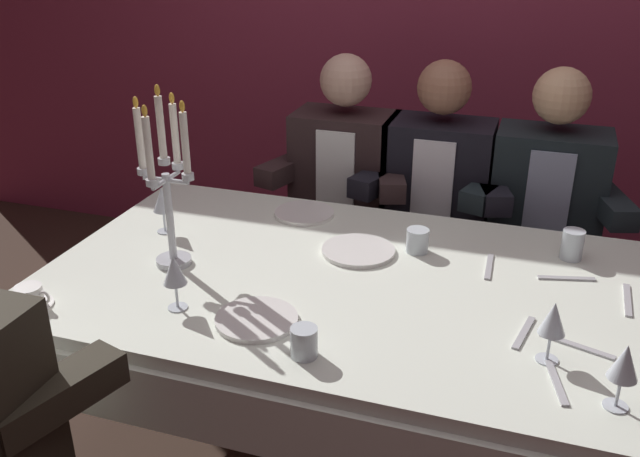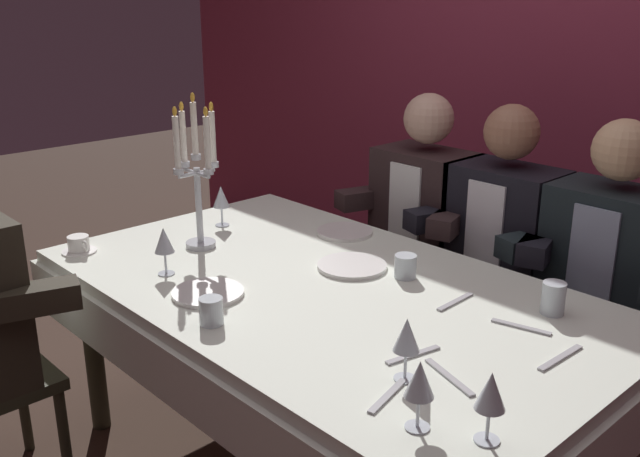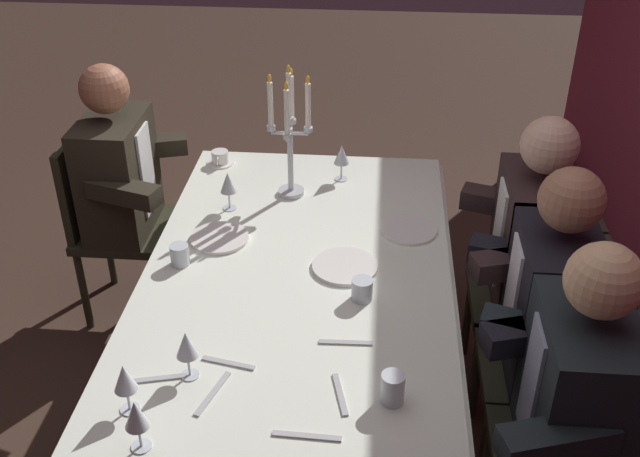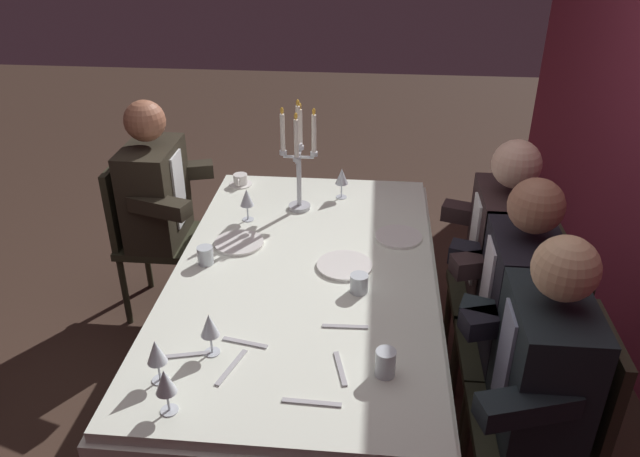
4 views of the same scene
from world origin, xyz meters
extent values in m
plane|color=#402D23|center=(0.00, 0.00, 0.00)|extent=(12.00, 12.00, 0.00)
cube|color=white|center=(0.00, 0.00, 0.72)|extent=(1.90, 1.10, 0.04)
cube|color=white|center=(0.00, 0.00, 0.61)|extent=(1.94, 1.14, 0.18)
cylinder|color=#2E2F20|center=(-0.83, -0.43, 0.35)|extent=(0.07, 0.07, 0.70)
cylinder|color=#2E2F20|center=(-0.83, 0.43, 0.35)|extent=(0.07, 0.07, 0.70)
cylinder|color=silver|center=(-0.57, -0.09, 0.75)|extent=(0.11, 0.11, 0.02)
cylinder|color=silver|center=(-0.57, -0.09, 0.90)|extent=(0.02, 0.02, 0.28)
cylinder|color=silver|center=(-0.57, -0.09, 1.08)|extent=(0.04, 0.04, 0.02)
cylinder|color=white|center=(-0.57, -0.09, 1.18)|extent=(0.02, 0.02, 0.18)
ellipsoid|color=yellow|center=(-0.57, -0.09, 1.29)|extent=(0.02, 0.02, 0.03)
cylinder|color=silver|center=(-0.54, -0.09, 1.02)|extent=(0.07, 0.01, 0.01)
cylinder|color=silver|center=(-0.50, -0.09, 1.04)|extent=(0.04, 0.04, 0.02)
cylinder|color=white|center=(-0.50, -0.09, 1.14)|extent=(0.02, 0.02, 0.18)
ellipsoid|color=yellow|center=(-0.50, -0.09, 1.25)|extent=(0.02, 0.02, 0.03)
cylinder|color=silver|center=(-0.57, -0.05, 1.02)|extent=(0.01, 0.07, 0.01)
cylinder|color=silver|center=(-0.57, -0.01, 1.04)|extent=(0.04, 0.04, 0.02)
cylinder|color=white|center=(-0.57, -0.01, 1.14)|extent=(0.02, 0.02, 0.18)
ellipsoid|color=yellow|center=(-0.57, -0.01, 1.25)|extent=(0.02, 0.02, 0.03)
cylinder|color=silver|center=(-0.61, -0.09, 1.02)|extent=(0.07, 0.01, 0.01)
cylinder|color=silver|center=(-0.65, -0.09, 1.04)|extent=(0.04, 0.04, 0.02)
cylinder|color=white|center=(-0.65, -0.09, 1.14)|extent=(0.02, 0.02, 0.18)
ellipsoid|color=yellow|center=(-0.65, -0.09, 1.25)|extent=(0.02, 0.02, 0.03)
cylinder|color=silver|center=(-0.57, -0.12, 1.02)|extent=(0.01, 0.08, 0.01)
cylinder|color=silver|center=(-0.57, -0.16, 1.04)|extent=(0.04, 0.04, 0.02)
cylinder|color=white|center=(-0.57, -0.16, 1.14)|extent=(0.02, 0.02, 0.18)
ellipsoid|color=yellow|center=(-0.57, -0.16, 1.25)|extent=(0.02, 0.02, 0.03)
cylinder|color=white|center=(-0.04, 0.17, 0.75)|extent=(0.24, 0.24, 0.01)
cylinder|color=white|center=(-0.19, -0.32, 0.75)|extent=(0.23, 0.23, 0.01)
cylinder|color=white|center=(-0.31, 0.41, 0.75)|extent=(0.22, 0.22, 0.01)
cylinder|color=silver|center=(0.84, -0.32, 0.74)|extent=(0.06, 0.06, 0.00)
cylinder|color=silver|center=(0.84, -0.32, 0.78)|extent=(0.01, 0.01, 0.07)
cone|color=silver|center=(0.84, -0.32, 0.86)|extent=(0.07, 0.07, 0.08)
cylinder|color=maroon|center=(0.84, -0.32, 0.84)|extent=(0.04, 0.04, 0.03)
cylinder|color=silver|center=(0.56, -0.26, 0.74)|extent=(0.06, 0.06, 0.00)
cylinder|color=silver|center=(0.56, -0.26, 0.78)|extent=(0.01, 0.01, 0.07)
cone|color=silver|center=(0.56, -0.26, 0.86)|extent=(0.07, 0.07, 0.08)
cylinder|color=#E0D172|center=(0.56, -0.26, 0.84)|extent=(0.04, 0.04, 0.03)
cylinder|color=silver|center=(-0.43, -0.32, 0.74)|extent=(0.06, 0.06, 0.00)
cylinder|color=silver|center=(-0.43, -0.32, 0.78)|extent=(0.01, 0.01, 0.07)
cone|color=silver|center=(-0.43, -0.32, 0.86)|extent=(0.07, 0.07, 0.08)
cylinder|color=#E0D172|center=(-0.43, -0.32, 0.84)|extent=(0.04, 0.04, 0.03)
cylinder|color=silver|center=(0.71, -0.39, 0.74)|extent=(0.06, 0.06, 0.00)
cylinder|color=silver|center=(0.71, -0.39, 0.78)|extent=(0.01, 0.01, 0.07)
cone|color=silver|center=(0.71, -0.39, 0.86)|extent=(0.07, 0.07, 0.08)
cylinder|color=#E0D172|center=(0.71, -0.39, 0.84)|extent=(0.04, 0.04, 0.03)
cylinder|color=silver|center=(-0.72, 0.12, 0.74)|extent=(0.06, 0.06, 0.00)
cylinder|color=silver|center=(-0.72, 0.12, 0.78)|extent=(0.01, 0.01, 0.07)
cone|color=silver|center=(-0.72, 0.12, 0.86)|extent=(0.07, 0.07, 0.08)
cylinder|color=maroon|center=(-0.72, 0.12, 0.84)|extent=(0.04, 0.04, 0.03)
cylinder|color=silver|center=(0.14, 0.24, 0.78)|extent=(0.07, 0.07, 0.08)
cylinder|color=silver|center=(0.61, 0.34, 0.79)|extent=(0.07, 0.07, 0.10)
cylinder|color=silver|center=(-0.02, -0.43, 0.78)|extent=(0.07, 0.07, 0.08)
cylinder|color=white|center=(-0.83, -0.44, 0.74)|extent=(0.12, 0.12, 0.01)
cylinder|color=white|center=(-0.83, -0.44, 0.77)|extent=(0.08, 0.08, 0.05)
torus|color=white|center=(-0.78, -0.44, 0.78)|extent=(0.04, 0.01, 0.04)
cube|color=#B7B7BC|center=(0.63, -0.17, 0.74)|extent=(0.19, 0.08, 0.01)
cube|color=#B7B7BC|center=(0.50, -0.15, 0.74)|extent=(0.05, 0.17, 0.01)
cube|color=#B7B7BC|center=(0.58, -0.35, 0.74)|extent=(0.06, 0.17, 0.01)
cube|color=#B7B7BC|center=(0.77, 0.11, 0.74)|extent=(0.02, 0.19, 0.01)
cube|color=#B7B7BC|center=(0.60, 0.19, 0.74)|extent=(0.17, 0.06, 0.01)
cube|color=#B7B7BC|center=(0.37, 0.20, 0.74)|extent=(0.02, 0.17, 0.01)
cylinder|color=#2E2F20|center=(-0.52, -0.70, 0.21)|extent=(0.04, 0.04, 0.42)
cylinder|color=#2E2F20|center=(-0.88, -0.70, 0.21)|extent=(0.04, 0.04, 0.42)
cylinder|color=#2E2F20|center=(-0.52, -1.06, 0.21)|extent=(0.04, 0.04, 0.42)
cylinder|color=#2E2F20|center=(-0.88, -1.06, 0.21)|extent=(0.04, 0.04, 0.42)
cube|color=#2E2F20|center=(-0.70, -0.88, 0.44)|extent=(0.42, 0.42, 0.04)
cube|color=#2E2F20|center=(-0.70, -1.07, 0.68)|extent=(0.38, 0.04, 0.44)
cube|color=#2D281D|center=(-0.70, -0.88, 0.73)|extent=(0.42, 0.26, 0.54)
cube|color=white|center=(-0.70, -0.75, 0.76)|extent=(0.16, 0.01, 0.40)
sphere|color=#A06348|center=(-0.70, -0.88, 1.14)|extent=(0.21, 0.21, 0.21)
cube|color=#2D281D|center=(-0.48, -0.78, 0.77)|extent=(0.19, 0.34, 0.08)
cube|color=#2D281D|center=(-0.92, -0.78, 0.77)|extent=(0.19, 0.34, 0.08)
cylinder|color=#2E2F20|center=(-0.48, 0.70, 0.21)|extent=(0.04, 0.04, 0.42)
cylinder|color=#2E2F20|center=(-0.12, 0.70, 0.21)|extent=(0.04, 0.04, 0.42)
cylinder|color=#2E2F20|center=(-0.48, 1.06, 0.21)|extent=(0.04, 0.04, 0.42)
cylinder|color=#2E2F20|center=(-0.12, 1.06, 0.21)|extent=(0.04, 0.04, 0.42)
cube|color=#2E2F20|center=(-0.30, 0.88, 0.44)|extent=(0.42, 0.42, 0.04)
cube|color=#2E2F20|center=(-0.30, 1.07, 0.68)|extent=(0.38, 0.04, 0.44)
cube|color=#2F2021|center=(-0.30, 0.88, 0.73)|extent=(0.42, 0.26, 0.54)
cube|color=white|center=(-0.30, 0.75, 0.76)|extent=(0.16, 0.01, 0.40)
sphere|color=#D1A48A|center=(-0.30, 0.88, 1.14)|extent=(0.21, 0.21, 0.21)
cube|color=#2F2021|center=(-0.52, 0.78, 0.77)|extent=(0.19, 0.34, 0.08)
cube|color=#2F2021|center=(-0.08, 0.78, 0.77)|extent=(0.19, 0.34, 0.08)
cylinder|color=#2E2F20|center=(-0.09, 0.70, 0.21)|extent=(0.04, 0.04, 0.42)
cylinder|color=#2E2F20|center=(0.27, 0.70, 0.21)|extent=(0.04, 0.04, 0.42)
cylinder|color=#2E2F20|center=(-0.09, 1.06, 0.21)|extent=(0.04, 0.04, 0.42)
cylinder|color=#2E2F20|center=(0.27, 1.06, 0.21)|extent=(0.04, 0.04, 0.42)
cube|color=#2E2F20|center=(0.09, 0.88, 0.44)|extent=(0.42, 0.42, 0.04)
cube|color=#2E2F20|center=(0.09, 1.07, 0.68)|extent=(0.38, 0.04, 0.44)
cube|color=black|center=(0.09, 0.88, 0.73)|extent=(0.42, 0.26, 0.54)
cube|color=white|center=(0.09, 0.75, 0.76)|extent=(0.16, 0.01, 0.40)
sphere|color=#9E6950|center=(0.09, 0.88, 1.14)|extent=(0.21, 0.21, 0.21)
cube|color=black|center=(-0.13, 0.78, 0.77)|extent=(0.19, 0.34, 0.08)
cube|color=black|center=(0.31, 0.78, 0.77)|extent=(0.19, 0.34, 0.08)
cylinder|color=#2E2F20|center=(0.34, 0.70, 0.21)|extent=(0.04, 0.04, 0.42)
cylinder|color=#2E2F20|center=(0.34, 1.06, 0.21)|extent=(0.04, 0.04, 0.42)
cube|color=#2E2F20|center=(0.52, 0.88, 0.44)|extent=(0.42, 0.42, 0.04)
cube|color=#2E2F20|center=(0.52, 1.07, 0.68)|extent=(0.38, 0.04, 0.44)
cube|color=black|center=(0.52, 0.88, 0.73)|extent=(0.42, 0.26, 0.54)
cube|color=#8B94AD|center=(0.52, 0.75, 0.76)|extent=(0.16, 0.01, 0.40)
sphere|color=#DBAB80|center=(0.52, 0.88, 1.14)|extent=(0.21, 0.21, 0.21)
cube|color=black|center=(0.30, 0.78, 0.77)|extent=(0.19, 0.34, 0.08)
cube|color=black|center=(0.74, 0.78, 0.77)|extent=(0.19, 0.34, 0.08)
camera|label=1|loc=(0.47, -1.78, 1.74)|focal=38.84mm
camera|label=2|loc=(1.53, -1.46, 1.65)|focal=39.95mm
camera|label=3|loc=(2.19, 0.27, 2.30)|focal=42.33mm
camera|label=4|loc=(2.20, 0.27, 2.17)|focal=34.87mm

